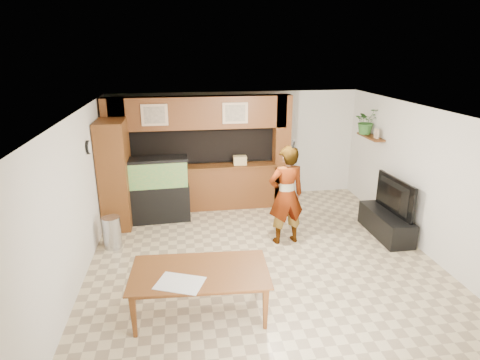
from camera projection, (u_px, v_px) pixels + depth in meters
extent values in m
plane|color=#C2B086|center=(261.00, 257.00, 7.21)|extent=(6.50, 6.50, 0.00)
plane|color=white|center=(264.00, 113.00, 6.39)|extent=(6.50, 6.50, 0.00)
plane|color=silver|center=(236.00, 145.00, 9.85)|extent=(6.00, 0.00, 6.00)
plane|color=silver|center=(78.00, 199.00, 6.37)|extent=(0.00, 6.50, 6.50)
plane|color=silver|center=(425.00, 181.00, 7.23)|extent=(0.00, 6.50, 6.50)
cube|color=brown|center=(202.00, 189.00, 9.22)|extent=(3.80, 0.35, 1.00)
cube|color=brown|center=(201.00, 167.00, 9.06)|extent=(3.80, 0.43, 0.04)
cube|color=brown|center=(200.00, 113.00, 8.67)|extent=(3.80, 0.35, 0.70)
cube|color=brown|center=(118.00, 158.00, 8.71)|extent=(0.50, 0.35, 2.60)
cube|color=brown|center=(281.00, 152.00, 9.23)|extent=(0.35, 0.35, 2.60)
cube|color=black|center=(199.00, 143.00, 9.44)|extent=(4.20, 0.45, 0.85)
cube|color=tan|center=(155.00, 115.00, 8.35)|extent=(0.55, 0.03, 0.45)
cube|color=tan|center=(154.00, 115.00, 8.33)|extent=(0.43, 0.01, 0.35)
cube|color=tan|center=(235.00, 113.00, 8.59)|extent=(0.55, 0.03, 0.45)
cube|color=tan|center=(235.00, 113.00, 8.58)|extent=(0.43, 0.01, 0.35)
cylinder|color=black|center=(88.00, 147.00, 7.12)|extent=(0.04, 0.25, 0.25)
cylinder|color=white|center=(90.00, 147.00, 7.13)|extent=(0.01, 0.21, 0.21)
cube|color=brown|center=(371.00, 137.00, 8.91)|extent=(0.25, 0.90, 0.04)
cube|color=brown|center=(115.00, 175.00, 8.21)|extent=(0.56, 0.91, 2.23)
cylinder|color=#B2B2B7|center=(112.00, 232.00, 7.48)|extent=(0.33, 0.33, 0.61)
cube|color=black|center=(160.00, 203.00, 8.65)|extent=(1.27, 0.47, 0.79)
cube|color=#317B31|center=(158.00, 173.00, 8.44)|extent=(1.21, 0.44, 0.55)
cube|color=black|center=(157.00, 159.00, 8.34)|extent=(1.27, 0.47, 0.06)
cube|color=black|center=(386.00, 224.00, 8.01)|extent=(0.52, 1.42, 0.47)
imported|color=black|center=(389.00, 196.00, 7.83)|extent=(0.23, 1.24, 0.71)
cube|color=tan|center=(377.00, 134.00, 8.63)|extent=(0.03, 0.16, 0.21)
imported|color=#2D5F26|center=(366.00, 121.00, 9.01)|extent=(0.63, 0.59, 0.59)
imported|color=tan|center=(286.00, 195.00, 7.50)|extent=(0.76, 0.55, 1.91)
cylinder|color=black|center=(293.00, 145.00, 7.04)|extent=(0.04, 0.11, 0.17)
imported|color=brown|center=(200.00, 293.00, 5.58)|extent=(1.95, 1.16, 0.67)
cube|color=silver|center=(180.00, 283.00, 5.22)|extent=(0.71, 0.62, 0.01)
cube|color=tan|center=(240.00, 160.00, 9.15)|extent=(0.31, 0.21, 0.20)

